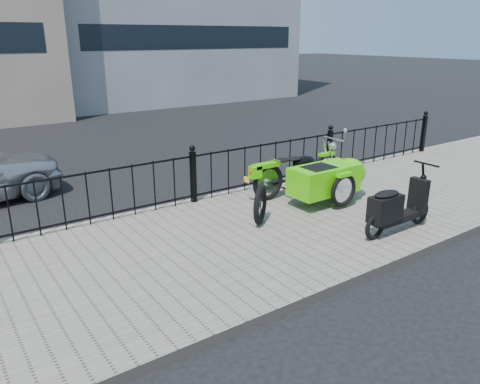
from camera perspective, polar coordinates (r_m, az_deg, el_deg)
ground at (r=7.78m, az=-0.83°, el=-4.65°), size 120.00×120.00×0.00m
sidewalk at (r=7.39m, az=1.36°, el=-5.47°), size 30.00×3.80×0.12m
curb at (r=8.91m, az=-6.06°, el=-1.29°), size 30.00×0.10×0.12m
iron_fence at (r=8.63m, az=-5.72°, el=1.75°), size 14.11×0.11×1.08m
motorcycle_sidecar at (r=8.83m, az=10.39°, el=1.97°), size 2.28×1.48×0.98m
scooter at (r=7.63m, az=18.41°, el=-1.92°), size 1.53×0.45×1.04m
spare_tire at (r=7.62m, az=2.48°, el=-1.56°), size 0.57×0.49×0.66m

